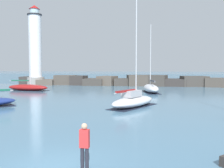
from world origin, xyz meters
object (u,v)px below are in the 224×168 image
object	(u,v)px
sailboat_moored_0	(133,101)
sailboat_moored_1	(28,87)
sailboat_moored_2	(151,88)
lighthouse	(35,50)
person_on_rocks	(85,144)

from	to	relation	value
sailboat_moored_0	sailboat_moored_1	bearing A→B (deg)	141.86
sailboat_moored_0	sailboat_moored_2	world-z (taller)	sailboat_moored_2
lighthouse	sailboat_moored_2	world-z (taller)	lighthouse
lighthouse	sailboat_moored_0	world-z (taller)	lighthouse
lighthouse	person_on_rocks	size ratio (longest dim) A/B	10.24
sailboat_moored_2	person_on_rocks	world-z (taller)	sailboat_moored_2
sailboat_moored_1	person_on_rocks	world-z (taller)	sailboat_moored_1
sailboat_moored_0	person_on_rocks	bearing A→B (deg)	-91.83
sailboat_moored_0	sailboat_moored_2	xyz separation A→B (m)	(1.57, 15.48, 0.05)
sailboat_moored_2	person_on_rocks	distance (m)	31.45
sailboat_moored_0	person_on_rocks	world-z (taller)	sailboat_moored_0
sailboat_moored_2	person_on_rocks	size ratio (longest dim) A/B	6.05
person_on_rocks	lighthouse	bearing A→B (deg)	118.50
sailboat_moored_2	person_on_rocks	bearing A→B (deg)	-93.78
sailboat_moored_0	sailboat_moored_2	size ratio (longest dim) A/B	0.99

